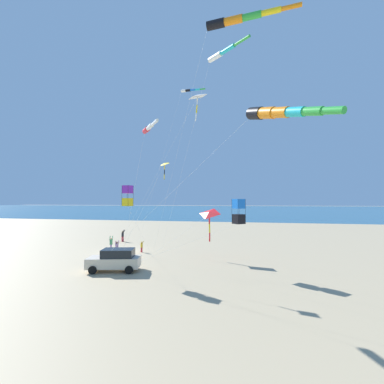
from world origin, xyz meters
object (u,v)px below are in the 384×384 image
kite_windsock_black_fish_shape (222,53)px  person_adult_flyer (123,235)px  person_child_grey_jacket (111,243)px  kite_windsock_purple_drifting (148,129)px  kite_delta_red_high_left (164,165)px  kite_delta_white_trailing (209,214)px  kite_delta_blue_topmost (197,97)px  kite_windsock_long_streamer_right (276,113)px  kite_windsock_yellow_midlevel (239,19)px  person_child_green_jacket (142,246)px  kite_box_long_streamer_left (128,196)px  cooler_box (120,261)px  kite_box_green_low_center (239,211)px  person_bystander_far (117,247)px  parked_car (115,260)px  kite_windsock_checkered_midright (189,91)px

kite_windsock_black_fish_shape → person_adult_flyer: bearing=50.7°
person_child_grey_jacket → kite_windsock_black_fish_shape: 23.44m
kite_windsock_purple_drifting → person_child_grey_jacket: bearing=37.8°
kite_delta_red_high_left → kite_delta_white_trailing: bearing=-25.4°
kite_delta_blue_topmost → kite_windsock_long_streamer_right: size_ratio=0.92×
kite_windsock_purple_drifting → kite_windsock_yellow_midlevel: (2.12, -6.16, 8.34)m
person_child_green_jacket → kite_delta_blue_topmost: (-5.21, -7.49, 14.77)m
kite_delta_red_high_left → kite_windsock_black_fish_shape: 11.22m
person_child_grey_jacket → kite_delta_red_high_left: kite_delta_red_high_left is taller
kite_box_long_streamer_left → kite_windsock_long_streamer_right: bearing=-116.1°
person_child_green_jacket → kite_windsock_purple_drifting: 16.35m
cooler_box → person_adult_flyer: bearing=25.6°
cooler_box → kite_windsock_black_fish_shape: 21.09m
kite_windsock_purple_drifting → kite_windsock_yellow_midlevel: bearing=-71.0°
kite_windsock_purple_drifting → kite_box_green_low_center: kite_windsock_purple_drifting is taller
cooler_box → kite_windsock_purple_drifting: kite_windsock_purple_drifting is taller
kite_delta_white_trailing → kite_windsock_long_streamer_right: (-11.94, -5.36, 6.16)m
person_bystander_far → kite_windsock_yellow_midlevel: size_ratio=0.09×
kite_delta_red_high_left → kite_windsock_black_fish_shape: kite_windsock_black_fish_shape is taller
parked_car → kite_windsock_purple_drifting: size_ratio=0.40×
person_bystander_far → kite_delta_blue_topmost: bearing=-106.4°
person_bystander_far → kite_box_green_low_center: 14.18m
kite_delta_red_high_left → kite_windsock_purple_drifting: size_ratio=0.80×
person_bystander_far → kite_box_green_low_center: (-3.77, -13.03, 4.12)m
kite_windsock_checkered_midright → kite_windsock_yellow_midlevel: (-13.40, -6.59, -0.85)m
person_child_grey_jacket → kite_delta_white_trailing: 12.75m
kite_windsock_purple_drifting → kite_delta_white_trailing: bearing=-16.6°
kite_windsock_checkered_midright → kite_windsock_long_streamer_right: size_ratio=1.20×
kite_delta_blue_topmost → kite_windsock_yellow_midlevel: size_ratio=0.81×
cooler_box → kite_windsock_black_fish_shape: size_ratio=0.03×
person_child_grey_jacket → kite_windsock_black_fish_shape: (-6.07, -13.76, 17.97)m
person_child_green_jacket → kite_windsock_long_streamer_right: kite_windsock_long_streamer_right is taller
cooler_box → kite_box_green_low_center: kite_box_green_low_center is taller
person_child_grey_jacket → kite_windsock_yellow_midlevel: (-9.67, -15.32, 18.31)m
kite_delta_red_high_left → kite_delta_blue_topmost: (2.83, -2.24, 6.59)m
kite_windsock_purple_drifting → kite_delta_white_trailing: (9.66, -2.88, -6.37)m
kite_delta_red_high_left → kite_box_long_streamer_left: kite_delta_red_high_left is taller
kite_windsock_purple_drifting → kite_windsock_black_fish_shape: kite_windsock_black_fish_shape is taller
kite_windsock_long_streamer_right → kite_box_long_streamer_left: bearing=63.9°
cooler_box → person_child_green_jacket: size_ratio=0.48×
person_bystander_far → kite_delta_red_high_left: 12.01m
kite_box_green_low_center → person_child_green_jacket: bearing=60.9°
parked_car → cooler_box: size_ratio=7.38×
person_child_grey_jacket → kite_windsock_black_fish_shape: bearing=-113.8°
kite_delta_red_high_left → person_adult_flyer: bearing=36.5°
cooler_box → kite_windsock_yellow_midlevel: bearing=-110.3°
person_adult_flyer → kite_box_green_low_center: (-13.09, -16.99, 4.11)m
kite_windsock_checkered_midright → kite_delta_red_high_left: bearing=-177.9°
person_bystander_far → kite_box_green_low_center: bearing=-106.1°
kite_delta_blue_topmost → kite_windsock_long_streamer_right: 11.60m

